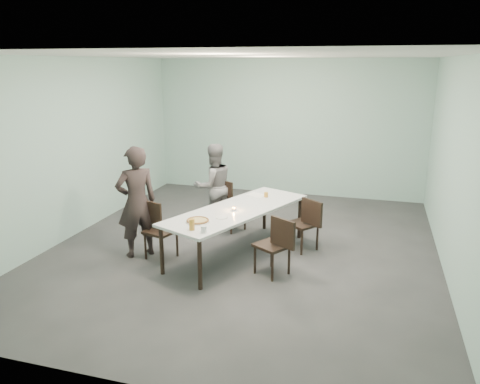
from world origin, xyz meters
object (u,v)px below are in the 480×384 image
(chair_near_left, at_px, (157,226))
(chair_far_left, at_px, (228,202))
(chair_near_right, at_px, (277,242))
(side_plate, at_px, (222,217))
(diner_near, at_px, (137,202))
(tealight, at_px, (234,209))
(pizza, at_px, (198,221))
(diner_far, at_px, (214,186))
(beer_glass, at_px, (192,225))
(water_tumbler, at_px, (204,229))
(amber_tumbler, at_px, (266,195))
(table, at_px, (237,212))
(chair_far_right, at_px, (306,221))

(chair_near_left, height_order, chair_far_left, same)
(chair_near_right, relative_size, side_plate, 4.83)
(diner_near, bearing_deg, tealight, 148.12)
(pizza, height_order, tealight, tealight)
(pizza, bearing_deg, chair_near_left, 158.22)
(diner_far, height_order, tealight, diner_far)
(tealight, bearing_deg, diner_far, 121.65)
(pizza, bearing_deg, chair_far_left, 94.57)
(chair_near_right, xyz_separation_m, beer_glass, (-1.05, -0.50, 0.32))
(diner_far, height_order, water_tumbler, diner_far)
(diner_far, height_order, amber_tumbler, diner_far)
(diner_near, distance_m, water_tumbler, 1.49)
(diner_near, bearing_deg, water_tumbler, 108.21)
(table, relative_size, diner_near, 1.60)
(chair_far_left, relative_size, beer_glass, 5.80)
(diner_far, distance_m, tealight, 1.45)
(chair_near_right, height_order, diner_far, diner_far)
(chair_near_right, height_order, side_plate, chair_near_right)
(pizza, relative_size, beer_glass, 2.27)
(pizza, height_order, water_tumbler, water_tumbler)
(chair_far_right, xyz_separation_m, pizza, (-1.35, -1.20, 0.27))
(table, height_order, side_plate, side_plate)
(chair_far_left, height_order, beer_glass, beer_glass)
(diner_far, bearing_deg, chair_far_right, 116.16)
(table, bearing_deg, diner_far, 124.91)
(diner_near, height_order, diner_far, diner_near)
(chair_far_right, xyz_separation_m, diner_near, (-2.45, -0.90, 0.36))
(chair_near_right, bearing_deg, amber_tumbler, -39.36)
(chair_far_right, bearing_deg, pizza, 78.82)
(chair_near_left, relative_size, chair_far_right, 1.00)
(diner_near, bearing_deg, amber_tumbler, 169.51)
(chair_near_right, bearing_deg, beer_glass, 56.84)
(chair_near_right, distance_m, pizza, 1.14)
(diner_near, distance_m, side_plate, 1.37)
(chair_far_right, relative_size, beer_glass, 5.80)
(water_tumbler, relative_size, tealight, 1.61)
(chair_near_left, height_order, chair_far_right, same)
(diner_near, relative_size, diner_far, 1.12)
(pizza, bearing_deg, chair_far_right, 41.65)
(chair_near_left, relative_size, side_plate, 4.83)
(pizza, bearing_deg, beer_glass, -82.14)
(chair_far_right, distance_m, side_plate, 1.45)
(chair_near_right, xyz_separation_m, tealight, (-0.76, 0.46, 0.27))
(table, relative_size, chair_near_left, 3.16)
(pizza, xyz_separation_m, water_tumbler, (0.23, -0.37, 0.03))
(tealight, bearing_deg, water_tumbler, -95.61)
(beer_glass, bearing_deg, diner_near, 151.52)
(chair_near_left, relative_size, pizza, 2.56)
(amber_tumbler, bearing_deg, diner_far, 160.59)
(chair_near_right, relative_size, tealight, 15.54)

